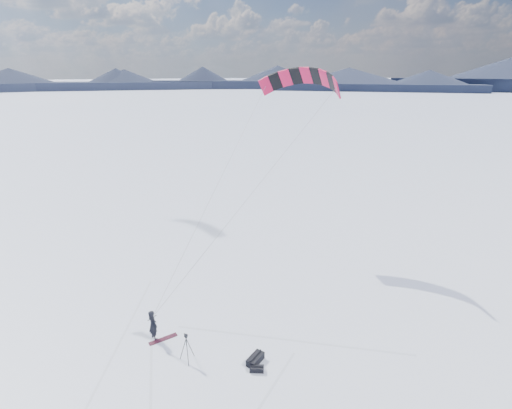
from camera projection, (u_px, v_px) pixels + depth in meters
ground at (196, 379)px, 16.54m from camera, size 1800.00×1800.00×0.00m
horizon_hills at (190, 290)px, 14.99m from camera, size 704.47×706.88×10.49m
snow_tracks at (152, 398)px, 15.59m from camera, size 13.93×9.84×0.01m
snowkiter at (154, 338)px, 19.12m from camera, size 0.53×0.68×1.66m
snowboard at (163, 339)px, 19.02m from camera, size 1.47×0.29×0.04m
tripod at (186, 344)px, 17.33m from camera, size 0.69×0.70×1.48m
gear_bag_a at (255, 359)px, 17.46m from camera, size 1.05×0.79×0.43m
gear_bag_b at (257, 369)px, 16.97m from camera, size 0.71×0.63×0.30m
power_kite at (302, 81)px, 26.07m from camera, size 15.10×8.09×12.09m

